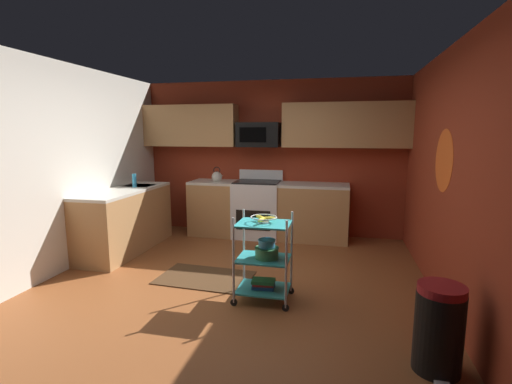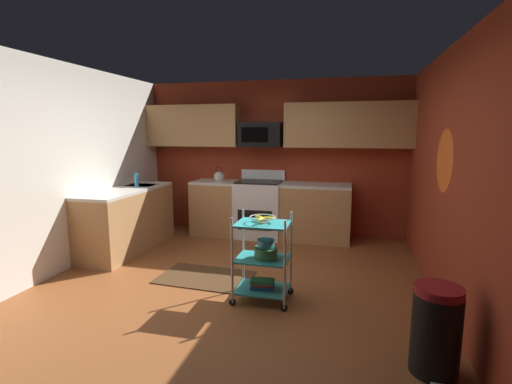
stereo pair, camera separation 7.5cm
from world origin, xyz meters
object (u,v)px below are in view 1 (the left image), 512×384
at_px(mixing_bowl_small, 267,243).
at_px(book_stack, 263,284).
at_px(rolling_cart, 264,258).
at_px(mixing_bowl_large, 267,252).
at_px(fruit_bowl, 264,218).
at_px(oven_range, 257,208).
at_px(dish_soap_bottle, 134,180).
at_px(microwave, 259,135).
at_px(kettle, 217,177).
at_px(trash_can, 439,329).

height_order(mixing_bowl_small, book_stack, mixing_bowl_small).
bearing_deg(rolling_cart, mixing_bowl_large, 0.00).
xyz_separation_m(fruit_bowl, mixing_bowl_large, (0.03, -0.00, -0.36)).
height_order(oven_range, mixing_bowl_small, oven_range).
bearing_deg(dish_soap_bottle, mixing_bowl_small, -31.11).
relative_size(rolling_cart, book_stack, 3.68).
xyz_separation_m(oven_range, rolling_cart, (0.59, -2.34, -0.02)).
bearing_deg(mixing_bowl_large, microwave, 104.33).
xyz_separation_m(oven_range, kettle, (-0.70, -0.00, 0.52)).
xyz_separation_m(kettle, trash_can, (2.78, -3.20, -0.67)).
xyz_separation_m(rolling_cart, kettle, (-1.30, 2.34, 0.54)).
xyz_separation_m(microwave, mixing_bowl_small, (0.62, -2.45, -1.08)).
xyz_separation_m(fruit_bowl, kettle, (-1.30, 2.34, 0.12)).
distance_m(microwave, dish_soap_bottle, 2.11).
xyz_separation_m(mixing_bowl_large, book_stack, (-0.03, -0.00, -0.34)).
height_order(oven_range, dish_soap_bottle, dish_soap_bottle).
bearing_deg(dish_soap_bottle, rolling_cart, -31.52).
xyz_separation_m(oven_range, fruit_bowl, (0.59, -2.34, 0.40)).
xyz_separation_m(microwave, kettle, (-0.70, -0.11, -0.70)).
bearing_deg(book_stack, trash_can, -30.03).
height_order(mixing_bowl_large, book_stack, mixing_bowl_large).
relative_size(oven_range, fruit_bowl, 4.04).
height_order(fruit_bowl, mixing_bowl_large, fruit_bowl).
bearing_deg(microwave, dish_soap_bottle, -148.39).
bearing_deg(mixing_bowl_small, oven_range, 104.92).
bearing_deg(rolling_cart, mixing_bowl_small, 4.93).
bearing_deg(fruit_bowl, rolling_cart, -9.46).
bearing_deg(microwave, oven_range, -89.74).
bearing_deg(microwave, rolling_cart, -76.40).
height_order(microwave, trash_can, microwave).
xyz_separation_m(mixing_bowl_large, trash_can, (1.45, -0.86, -0.19)).
distance_m(microwave, mixing_bowl_small, 2.75).
distance_m(book_stack, trash_can, 1.72).
distance_m(kettle, trash_can, 4.29).
height_order(mixing_bowl_large, dish_soap_bottle, dish_soap_bottle).
relative_size(oven_range, mixing_bowl_small, 6.04).
xyz_separation_m(rolling_cart, book_stack, (0.00, -0.00, -0.28)).
bearing_deg(kettle, trash_can, -49.02).
distance_m(oven_range, kettle, 0.88).
bearing_deg(trash_can, rolling_cart, 149.97).
bearing_deg(kettle, fruit_bowl, -61.01).
height_order(oven_range, microwave, microwave).
distance_m(microwave, fruit_bowl, 2.65).
height_order(microwave, mixing_bowl_large, microwave).
bearing_deg(fruit_bowl, microwave, 103.60).
relative_size(mixing_bowl_small, book_stack, 0.73).
relative_size(rolling_cart, fruit_bowl, 3.36).
bearing_deg(rolling_cart, microwave, 103.60).
height_order(rolling_cart, book_stack, rolling_cart).
bearing_deg(oven_range, microwave, 90.26).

